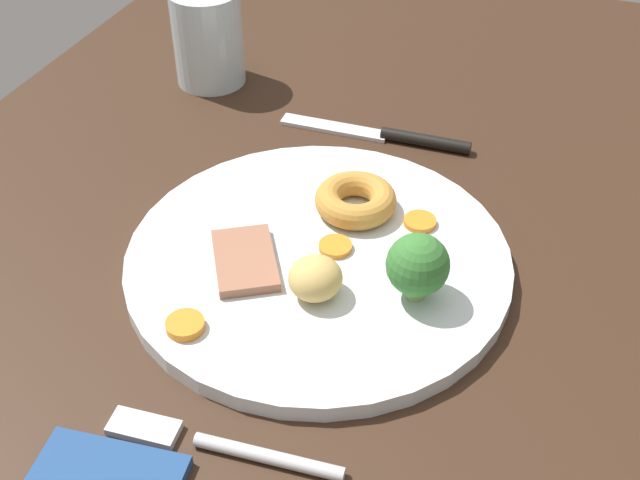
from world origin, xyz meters
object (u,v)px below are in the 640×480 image
broccoli_floret (418,266)px  dinner_plate (320,257)px  water_glass (208,37)px  carrot_coin_back (335,246)px  carrot_coin_side (420,222)px  meat_slice_main (245,260)px  knife (391,136)px  carrot_coin_front (185,325)px  fork (216,445)px  roast_potato_left (315,278)px  yorkshire_pudding (356,200)px

broccoli_floret → dinner_plate: bearing=74.6°
dinner_plate → water_glass: (23.25, 21.01, 4.17)cm
carrot_coin_back → carrot_coin_side: same height
meat_slice_main → knife: 22.91cm
meat_slice_main → broccoli_floret: 13.17cm
carrot_coin_front → water_glass: water_glass is taller
fork → carrot_coin_side: bearing=-109.7°
carrot_coin_back → broccoli_floret: bearing=-111.6°
carrot_coin_side → knife: bearing=25.6°
carrot_coin_side → water_glass: bearing=57.5°
dinner_plate → water_glass: water_glass is taller
meat_slice_main → fork: meat_slice_main is taller
knife → carrot_coin_back: bearing=90.8°
meat_slice_main → carrot_coin_back: meat_slice_main is taller
knife → roast_potato_left: bearing=91.0°
dinner_plate → carrot_coin_side: size_ratio=11.35×
knife → water_glass: size_ratio=1.90×
broccoli_floret → fork: size_ratio=0.34×
meat_slice_main → roast_potato_left: bearing=-100.5°
meat_slice_main → water_glass: size_ratio=0.72×
dinner_plate → broccoli_floret: size_ratio=5.68×
roast_potato_left → carrot_coin_side: 11.65cm
carrot_coin_side → broccoli_floret: 8.66cm
knife → carrot_coin_front: bearing=76.7°
meat_slice_main → roast_potato_left: (-1.14, -6.12, 1.14)cm
yorkshire_pudding → broccoli_floret: size_ratio=1.28×
dinner_plate → roast_potato_left: roast_potato_left is taller
fork → water_glass: (41.53, 21.05, 4.48)cm
yorkshire_pudding → knife: bearing=3.6°
roast_potato_left → carrot_coin_front: (-6.38, 7.18, -1.21)cm
dinner_plate → roast_potato_left: size_ratio=7.49×
carrot_coin_back → broccoli_floret: (-2.81, -7.10, 2.66)cm
carrot_coin_side → meat_slice_main: bearing=130.1°
carrot_coin_side → roast_potato_left: bearing=154.6°
dinner_plate → fork: bearing=-179.9°
carrot_coin_back → carrot_coin_side: 7.46cm
carrot_coin_side → knife: carrot_coin_side is taller
carrot_coin_front → broccoli_floret: (8.79, -13.94, 2.55)cm
yorkshire_pudding → fork: size_ratio=0.44×
carrot_coin_front → dinner_plate: bearing=-27.6°
roast_potato_left → fork: bearing=174.3°
yorkshire_pudding → broccoli_floret: 10.87cm
yorkshire_pudding → meat_slice_main: bearing=148.4°
carrot_coin_front → carrot_coin_back: size_ratio=1.04×
carrot_coin_front → carrot_coin_side: carrot_coin_front is taller
dinner_plate → roast_potato_left: 5.36cm
dinner_plate → fork: (-18.28, -0.05, -0.31)cm
carrot_coin_back → broccoli_floret: size_ratio=0.50×
roast_potato_left → water_glass: bearing=38.8°
roast_potato_left → water_glass: 35.85cm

